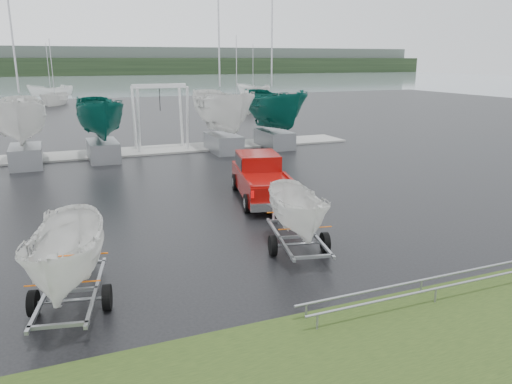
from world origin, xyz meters
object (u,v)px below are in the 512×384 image
Objects in this scene: pickup_truck at (260,176)px; boat_hoist at (160,108)px; trailer_hitched at (299,175)px; trailer_parked at (62,202)px.

pickup_truck is 1.35× the size of boat_hoist.
trailer_hitched reaches higher than boat_hoist.
pickup_truck is 10.71m from trailer_parked.
pickup_truck is 1.18× the size of trailer_parked.
pickup_truck is at bearing -83.59° from boat_hoist.
trailer_hitched is 6.56m from trailer_parked.
pickup_truck is 12.79m from boat_hoist.
trailer_hitched is at bearing -90.00° from pickup_truck.
trailer_hitched is 0.91× the size of trailer_parked.
boat_hoist is (-0.09, 18.56, 0.32)m from trailer_hitched.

